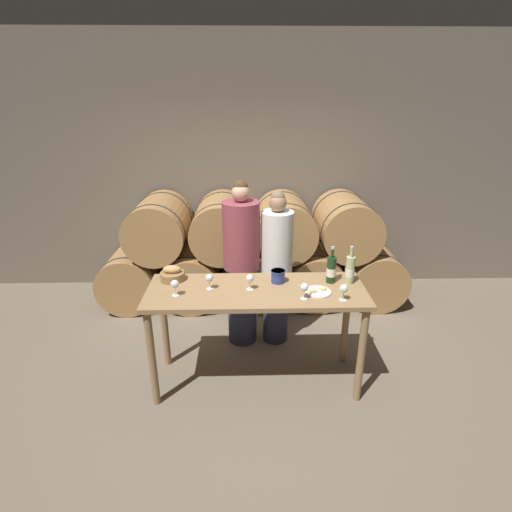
% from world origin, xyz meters
% --- Properties ---
extents(ground_plane, '(10.00, 10.00, 0.00)m').
position_xyz_m(ground_plane, '(0.00, 0.00, 0.00)').
color(ground_plane, '#726654').
extents(stone_wall_back, '(10.00, 0.12, 3.20)m').
position_xyz_m(stone_wall_back, '(0.00, 2.20, 1.60)').
color(stone_wall_back, '#706656').
rests_on(stone_wall_back, ground_plane).
extents(barrel_stack, '(3.75, 0.93, 1.35)m').
position_xyz_m(barrel_stack, '(0.00, 1.62, 0.64)').
color(barrel_stack, '#A87A47').
rests_on(barrel_stack, ground_plane).
extents(tasting_table, '(1.86, 0.67, 0.95)m').
position_xyz_m(tasting_table, '(0.00, 0.00, 0.82)').
color(tasting_table, '#99754C').
rests_on(tasting_table, ground_plane).
extents(person_left, '(0.37, 0.37, 1.74)m').
position_xyz_m(person_left, '(-0.13, 0.68, 0.88)').
color(person_left, '#2D334C').
rests_on(person_left, ground_plane).
extents(person_right, '(0.32, 0.32, 1.63)m').
position_xyz_m(person_right, '(0.22, 0.68, 0.83)').
color(person_right, '#2D334C').
rests_on(person_right, ground_plane).
extents(wine_bottle_red, '(0.08, 0.08, 0.33)m').
position_xyz_m(wine_bottle_red, '(0.65, 0.12, 1.07)').
color(wine_bottle_red, '#193819').
rests_on(wine_bottle_red, tasting_table).
extents(wine_bottle_white, '(0.08, 0.08, 0.34)m').
position_xyz_m(wine_bottle_white, '(0.81, 0.11, 1.07)').
color(wine_bottle_white, '#ADBC7F').
rests_on(wine_bottle_white, tasting_table).
extents(blue_crock, '(0.13, 0.13, 0.11)m').
position_xyz_m(blue_crock, '(0.19, 0.14, 1.01)').
color(blue_crock, navy).
rests_on(blue_crock, tasting_table).
extents(bread_basket, '(0.21, 0.21, 0.14)m').
position_xyz_m(bread_basket, '(-0.74, 0.20, 1.00)').
color(bread_basket, olive).
rests_on(bread_basket, tasting_table).
extents(cheese_plate, '(0.22, 0.22, 0.04)m').
position_xyz_m(cheese_plate, '(0.51, -0.07, 0.96)').
color(cheese_plate, white).
rests_on(cheese_plate, tasting_table).
extents(wine_glass_far_left, '(0.07, 0.07, 0.14)m').
position_xyz_m(wine_glass_far_left, '(-0.67, -0.10, 1.05)').
color(wine_glass_far_left, white).
rests_on(wine_glass_far_left, tasting_table).
extents(wine_glass_left, '(0.07, 0.07, 0.14)m').
position_xyz_m(wine_glass_left, '(-0.39, 0.02, 1.05)').
color(wine_glass_left, white).
rests_on(wine_glass_left, tasting_table).
extents(wine_glass_center, '(0.07, 0.07, 0.14)m').
position_xyz_m(wine_glass_center, '(-0.05, -0.00, 1.05)').
color(wine_glass_center, white).
rests_on(wine_glass_center, tasting_table).
extents(wine_glass_right, '(0.07, 0.07, 0.14)m').
position_xyz_m(wine_glass_right, '(0.38, -0.18, 1.05)').
color(wine_glass_right, white).
rests_on(wine_glass_right, tasting_table).
extents(wine_glass_far_right, '(0.07, 0.07, 0.14)m').
position_xyz_m(wine_glass_far_right, '(0.69, -0.21, 1.05)').
color(wine_glass_far_right, white).
rests_on(wine_glass_far_right, tasting_table).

